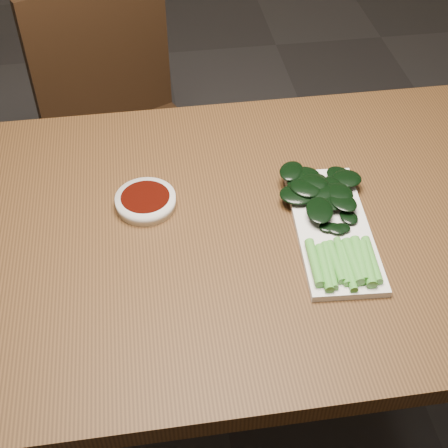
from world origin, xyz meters
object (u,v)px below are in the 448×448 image
Objects in this scene: chair_far at (127,130)px; serving_plate at (332,229)px; sauce_bowl at (146,201)px; table at (227,249)px; gai_lan at (327,211)px.

serving_plate is at bearing -87.23° from chair_far.
serving_plate is (0.34, -0.12, -0.01)m from sauce_bowl.
table is 0.21m from serving_plate.
chair_far is 0.86m from gai_lan.
chair_far reaches higher than table.
chair_far reaches higher than serving_plate.
table is 4.07× the size of gai_lan.
chair_far is (-0.19, 0.69, -0.19)m from table.
gai_lan is (0.34, -0.09, 0.01)m from sauce_bowl.
sauce_bowl is 0.35× the size of serving_plate.
chair_far is 2.64× the size of serving_plate.
gai_lan is at bearing -6.40° from table.
chair_far reaches higher than sauce_bowl.
table is 4.15× the size of serving_plate.
gai_lan reaches higher than table.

